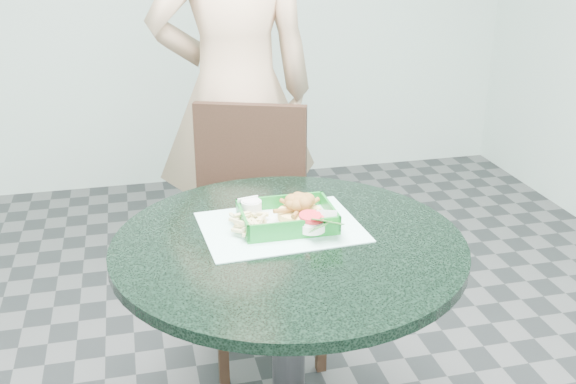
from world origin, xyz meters
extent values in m
cylinder|color=#313135|center=(0.00, 0.00, 0.38)|extent=(0.09, 0.09, 0.70)
cylinder|color=#254731|center=(0.00, 0.00, 0.73)|extent=(0.94, 0.94, 0.03)
cube|color=#51351E|center=(0.05, 0.61, 0.45)|extent=(0.42, 0.42, 0.04)
cube|color=#51351E|center=(0.05, 0.80, 0.70)|extent=(0.42, 0.04, 0.46)
cube|color=#51351E|center=(-0.13, 0.43, 0.21)|extent=(0.04, 0.04, 0.43)
cube|color=#51351E|center=(0.23, 0.43, 0.21)|extent=(0.04, 0.04, 0.43)
cube|color=#51351E|center=(-0.13, 0.79, 0.21)|extent=(0.04, 0.04, 0.43)
cube|color=#51351E|center=(0.23, 0.79, 0.21)|extent=(0.04, 0.04, 0.43)
imported|color=tan|center=(0.03, 1.03, 1.10)|extent=(0.82, 0.55, 2.21)
cube|color=#B5F0E7|center=(0.00, 0.08, 0.75)|extent=(0.45, 0.35, 0.00)
cube|color=#106F21|center=(0.02, 0.08, 0.76)|extent=(0.25, 0.19, 0.01)
cube|color=white|center=(0.02, 0.08, 0.76)|extent=(0.24, 0.17, 0.00)
cube|color=#106F21|center=(0.02, 0.17, 0.78)|extent=(0.25, 0.01, 0.04)
cube|color=#106F21|center=(0.02, -0.01, 0.78)|extent=(0.25, 0.01, 0.04)
cube|color=#106F21|center=(0.14, 0.08, 0.78)|extent=(0.01, 0.19, 0.04)
cube|color=#106F21|center=(-0.11, 0.08, 0.78)|extent=(0.01, 0.19, 0.04)
cylinder|color=#EBC86D|center=(0.06, 0.10, 0.78)|extent=(0.12, 0.12, 0.02)
cylinder|color=silver|center=(-0.07, 0.13, 0.80)|extent=(0.06, 0.06, 0.03)
cylinder|color=white|center=(-0.07, 0.13, 0.81)|extent=(0.05, 0.05, 0.00)
cylinder|color=white|center=(0.07, 0.01, 0.78)|extent=(0.07, 0.07, 0.02)
torus|color=silver|center=(0.07, 0.01, 0.79)|extent=(0.07, 0.07, 0.01)
cylinder|color=red|center=(0.07, 0.01, 0.80)|extent=(0.06, 0.06, 0.01)
camera|label=1|loc=(-0.38, -1.55, 1.56)|focal=42.00mm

